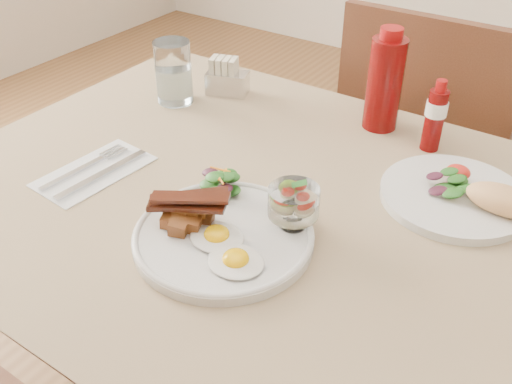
{
  "coord_description": "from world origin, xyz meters",
  "views": [
    {
      "loc": [
        0.36,
        -0.67,
        1.32
      ],
      "look_at": [
        -0.04,
        -0.07,
        0.82
      ],
      "focal_mm": 40.0,
      "sensor_mm": 36.0,
      "label": 1
    }
  ],
  "objects_px": {
    "fruit_cup": "(294,202)",
    "hot_sauce_bottle": "(435,117)",
    "table": "(301,252)",
    "second_plate": "(466,196)",
    "main_plate": "(224,237)",
    "sugar_caddy": "(226,79)",
    "chair_far": "(424,156)",
    "water_glass": "(174,76)",
    "ketchup_bottle": "(385,82)"
  },
  "relations": [
    {
      "from": "ketchup_bottle",
      "to": "sugar_caddy",
      "type": "bearing_deg",
      "value": -172.0
    },
    {
      "from": "second_plate",
      "to": "table",
      "type": "bearing_deg",
      "value": -141.12
    },
    {
      "from": "main_plate",
      "to": "second_plate",
      "type": "relative_size",
      "value": 1.04
    },
    {
      "from": "sugar_caddy",
      "to": "water_glass",
      "type": "xyz_separation_m",
      "value": [
        -0.07,
        -0.1,
        0.02
      ]
    },
    {
      "from": "table",
      "to": "hot_sauce_bottle",
      "type": "distance_m",
      "value": 0.37
    },
    {
      "from": "chair_far",
      "to": "fruit_cup",
      "type": "height_order",
      "value": "chair_far"
    },
    {
      "from": "fruit_cup",
      "to": "second_plate",
      "type": "height_order",
      "value": "fruit_cup"
    },
    {
      "from": "main_plate",
      "to": "fruit_cup",
      "type": "relative_size",
      "value": 3.48
    },
    {
      "from": "chair_far",
      "to": "hot_sauce_bottle",
      "type": "xyz_separation_m",
      "value": [
        0.1,
        -0.35,
        0.3
      ]
    },
    {
      "from": "fruit_cup",
      "to": "hot_sauce_bottle",
      "type": "bearing_deg",
      "value": 77.08
    },
    {
      "from": "main_plate",
      "to": "sugar_caddy",
      "type": "height_order",
      "value": "sugar_caddy"
    },
    {
      "from": "chair_far",
      "to": "fruit_cup",
      "type": "xyz_separation_m",
      "value": [
        0.01,
        -0.72,
        0.29
      ]
    },
    {
      "from": "chair_far",
      "to": "second_plate",
      "type": "height_order",
      "value": "chair_far"
    },
    {
      "from": "table",
      "to": "chair_far",
      "type": "xyz_separation_m",
      "value": [
        0.0,
        0.66,
        -0.14
      ]
    },
    {
      "from": "fruit_cup",
      "to": "hot_sauce_bottle",
      "type": "xyz_separation_m",
      "value": [
        0.09,
        0.37,
        0.01
      ]
    },
    {
      "from": "water_glass",
      "to": "second_plate",
      "type": "bearing_deg",
      "value": -2.33
    },
    {
      "from": "sugar_caddy",
      "to": "fruit_cup",
      "type": "bearing_deg",
      "value": -61.27
    },
    {
      "from": "fruit_cup",
      "to": "ketchup_bottle",
      "type": "xyz_separation_m",
      "value": [
        -0.03,
        0.4,
        0.04
      ]
    },
    {
      "from": "hot_sauce_bottle",
      "to": "water_glass",
      "type": "distance_m",
      "value": 0.56
    },
    {
      "from": "fruit_cup",
      "to": "sugar_caddy",
      "type": "bearing_deg",
      "value": 137.81
    },
    {
      "from": "fruit_cup",
      "to": "second_plate",
      "type": "xyz_separation_m",
      "value": [
        0.2,
        0.23,
        -0.04
      ]
    },
    {
      "from": "water_glass",
      "to": "fruit_cup",
      "type": "bearing_deg",
      "value": -29.1
    },
    {
      "from": "main_plate",
      "to": "ketchup_bottle",
      "type": "distance_m",
      "value": 0.49
    },
    {
      "from": "fruit_cup",
      "to": "water_glass",
      "type": "height_order",
      "value": "water_glass"
    },
    {
      "from": "chair_far",
      "to": "water_glass",
      "type": "height_order",
      "value": "chair_far"
    },
    {
      "from": "sugar_caddy",
      "to": "table",
      "type": "bearing_deg",
      "value": -57.28
    },
    {
      "from": "table",
      "to": "fruit_cup",
      "type": "relative_size",
      "value": 16.53
    },
    {
      "from": "chair_far",
      "to": "sugar_caddy",
      "type": "distance_m",
      "value": 0.59
    },
    {
      "from": "main_plate",
      "to": "hot_sauce_bottle",
      "type": "height_order",
      "value": "hot_sauce_bottle"
    },
    {
      "from": "second_plate",
      "to": "main_plate",
      "type": "bearing_deg",
      "value": -132.23
    },
    {
      "from": "fruit_cup",
      "to": "ketchup_bottle",
      "type": "distance_m",
      "value": 0.41
    },
    {
      "from": "main_plate",
      "to": "second_plate",
      "type": "distance_m",
      "value": 0.41
    },
    {
      "from": "fruit_cup",
      "to": "table",
      "type": "bearing_deg",
      "value": 103.27
    },
    {
      "from": "ketchup_bottle",
      "to": "water_glass",
      "type": "xyz_separation_m",
      "value": [
        -0.43,
        -0.15,
        -0.04
      ]
    },
    {
      "from": "fruit_cup",
      "to": "sugar_caddy",
      "type": "height_order",
      "value": "fruit_cup"
    },
    {
      "from": "ketchup_bottle",
      "to": "table",
      "type": "bearing_deg",
      "value": -86.82
    },
    {
      "from": "hot_sauce_bottle",
      "to": "sugar_caddy",
      "type": "distance_m",
      "value": 0.48
    },
    {
      "from": "hot_sauce_bottle",
      "to": "sugar_caddy",
      "type": "height_order",
      "value": "hot_sauce_bottle"
    },
    {
      "from": "main_plate",
      "to": "water_glass",
      "type": "height_order",
      "value": "water_glass"
    },
    {
      "from": "sugar_caddy",
      "to": "water_glass",
      "type": "relative_size",
      "value": 0.76
    },
    {
      "from": "second_plate",
      "to": "sugar_caddy",
      "type": "xyz_separation_m",
      "value": [
        -0.59,
        0.12,
        0.02
      ]
    },
    {
      "from": "hot_sauce_bottle",
      "to": "table",
      "type": "bearing_deg",
      "value": -107.39
    },
    {
      "from": "second_plate",
      "to": "ketchup_bottle",
      "type": "distance_m",
      "value": 0.3
    },
    {
      "from": "table",
      "to": "main_plate",
      "type": "height_order",
      "value": "main_plate"
    },
    {
      "from": "table",
      "to": "main_plate",
      "type": "distance_m",
      "value": 0.18
    },
    {
      "from": "fruit_cup",
      "to": "second_plate",
      "type": "bearing_deg",
      "value": 48.9
    },
    {
      "from": "sugar_caddy",
      "to": "second_plate",
      "type": "bearing_deg",
      "value": -30.92
    },
    {
      "from": "table",
      "to": "second_plate",
      "type": "bearing_deg",
      "value": 38.88
    },
    {
      "from": "second_plate",
      "to": "hot_sauce_bottle",
      "type": "distance_m",
      "value": 0.19
    },
    {
      "from": "chair_far",
      "to": "sugar_caddy",
      "type": "xyz_separation_m",
      "value": [
        -0.38,
        -0.37,
        0.26
      ]
    }
  ]
}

